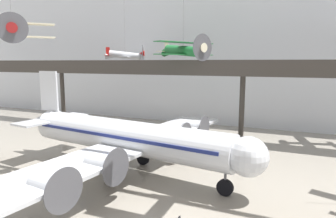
{
  "coord_description": "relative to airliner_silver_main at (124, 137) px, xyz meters",
  "views": [
    {
      "loc": [
        6.56,
        -13.38,
        10.22
      ],
      "look_at": [
        -3.02,
        8.7,
        6.43
      ],
      "focal_mm": 32.0,
      "sensor_mm": 36.0,
      "label": 1
    }
  ],
  "objects": [
    {
      "name": "suspended_plane_green_biplane",
      "position": [
        0.26,
        14.76,
        8.4
      ],
      "size": [
        8.05,
        9.14,
        11.57
      ],
      "rotation": [
        0.0,
        0.0,
        5.83
      ],
      "color": "#1E6B33"
    },
    {
      "name": "hangar_back_wall",
      "position": [
        7.93,
        25.84,
        9.87
      ],
      "size": [
        140.0,
        3.0,
        26.41
      ],
      "color": "silver",
      "rests_on": "ground"
    },
    {
      "name": "suspended_plane_silver_racer",
      "position": [
        -11.5,
        19.33,
        7.95
      ],
      "size": [
        6.64,
        7.68,
        11.63
      ],
      "rotation": [
        0.0,
        0.0,
        0.39
      ],
      "color": "silver"
    },
    {
      "name": "mezzanine_walkway",
      "position": [
        7.93,
        15.43,
        5.46
      ],
      "size": [
        110.0,
        3.2,
        10.48
      ],
      "color": "#38332D",
      "rests_on": "ground"
    },
    {
      "name": "airliner_silver_main",
      "position": [
        0.0,
        0.0,
        0.0
      ],
      "size": [
        26.62,
        30.46,
        9.25
      ],
      "rotation": [
        0.0,
        0.0,
        -0.14
      ],
      "color": "silver",
      "rests_on": "ground"
    },
    {
      "name": "suspended_plane_cream_biplane",
      "position": [
        -7.34,
        -4.99,
        9.36
      ],
      "size": [
        5.45,
        5.64,
        10.32
      ],
      "rotation": [
        0.0,
        0.0,
        5.58
      ],
      "color": "beige"
    }
  ]
}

